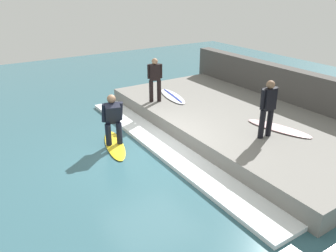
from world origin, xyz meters
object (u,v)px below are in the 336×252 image
surfboard_riding (115,145)px  surfer_waiting_far (155,78)px  surfboard_waiting_near (279,128)px  surfboard_waiting_far (172,96)px  surfer_riding (113,117)px  surfer_waiting_near (268,106)px

surfboard_riding → surfer_waiting_far: size_ratio=1.36×
surfboard_waiting_near → surfboard_waiting_far: 4.14m
surfboard_waiting_near → surfer_waiting_far: size_ratio=1.30×
surfboard_riding → surfer_riding: 0.86m
surfer_waiting_far → surfboard_waiting_far: surfer_waiting_far is taller
surfboard_riding → surfboard_waiting_far: (3.00, 1.50, 0.53)m
surfboard_riding → surfboard_waiting_near: (3.96, -2.53, 0.53)m
surfer_riding → surfer_waiting_far: (2.23, 1.42, 0.49)m
surfer_waiting_far → surfboard_waiting_far: bearing=5.9°
surfer_riding → surfer_waiting_far: 2.69m
surfboard_waiting_far → surfer_waiting_far: bearing=-174.1°
surfer_waiting_near → surfboard_waiting_near: size_ratio=0.79×
surfboard_riding → surfer_riding: bearing=90.0°
surfer_riding → surfboard_riding: bearing=-90.0°
surfer_riding → surfer_waiting_near: (3.23, -2.65, 0.52)m
surfer_waiting_far → surfboard_waiting_far: size_ratio=0.79×
surfboard_waiting_near → surfer_waiting_far: (-1.73, 3.95, 0.82)m
surfer_riding → surfboard_waiting_far: size_ratio=0.78×
surfboard_waiting_near → surfer_waiting_far: surfer_waiting_far is taller
surfboard_riding → surfboard_waiting_near: surfboard_waiting_near is taller
surfer_waiting_near → surfer_waiting_far: size_ratio=1.03×
surfer_riding → surfboard_waiting_near: (3.96, -2.53, -0.33)m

